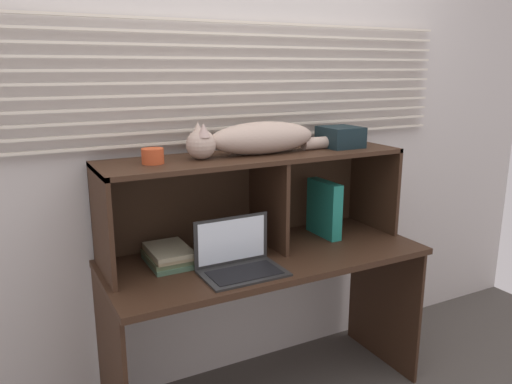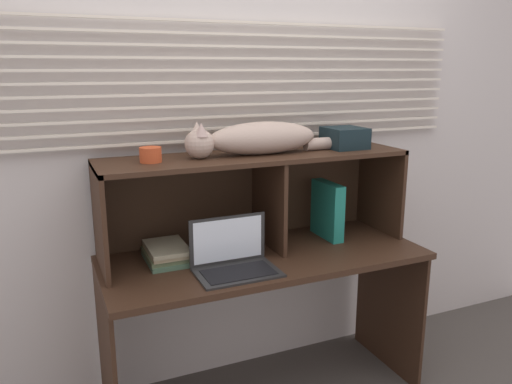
% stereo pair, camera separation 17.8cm
% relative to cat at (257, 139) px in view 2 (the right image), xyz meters
% --- Properties ---
extents(back_panel_with_blinds, '(4.40, 0.08, 2.50)m').
position_rel_cat_xyz_m(back_panel_with_blinds, '(-0.01, 0.25, -0.06)').
color(back_panel_with_blinds, beige).
rests_on(back_panel_with_blinds, ground).
extents(desk, '(1.53, 0.63, 0.77)m').
position_rel_cat_xyz_m(desk, '(-0.01, -0.11, -0.69)').
color(desk, '#362216').
rests_on(desk, ground).
extents(hutch_shelf_unit, '(1.49, 0.40, 0.47)m').
position_rel_cat_xyz_m(hutch_shelf_unit, '(0.00, 0.04, -0.21)').
color(hutch_shelf_unit, '#362216').
rests_on(hutch_shelf_unit, desk).
extents(cat, '(0.89, 0.18, 0.17)m').
position_rel_cat_xyz_m(cat, '(0.00, 0.00, 0.00)').
color(cat, '#BBA292').
rests_on(cat, hutch_shelf_unit).
extents(laptop, '(0.36, 0.24, 0.23)m').
position_rel_cat_xyz_m(laptop, '(-0.21, -0.23, -0.49)').
color(laptop, '#252525').
rests_on(laptop, desk).
extents(binder_upright, '(0.06, 0.24, 0.29)m').
position_rel_cat_xyz_m(binder_upright, '(0.40, -0.00, -0.40)').
color(binder_upright, '#1E806F').
rests_on(binder_upright, desk).
extents(book_stack, '(0.19, 0.27, 0.08)m').
position_rel_cat_xyz_m(book_stack, '(-0.46, 0.00, -0.50)').
color(book_stack, '#44634C').
rests_on(book_stack, desk).
extents(small_basket, '(0.10, 0.10, 0.07)m').
position_rel_cat_xyz_m(small_basket, '(-0.51, -0.00, -0.04)').
color(small_basket, '#C44924').
rests_on(small_basket, hutch_shelf_unit).
extents(storage_box, '(0.19, 0.20, 0.11)m').
position_rel_cat_xyz_m(storage_box, '(0.49, -0.00, -0.02)').
color(storage_box, black).
rests_on(storage_box, hutch_shelf_unit).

